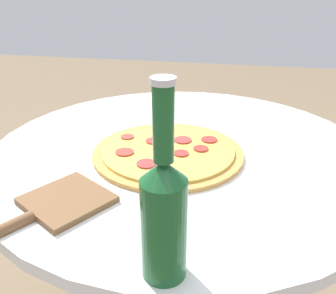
{
  "coord_description": "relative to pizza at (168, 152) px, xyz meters",
  "views": [
    {
      "loc": [
        0.12,
        -0.82,
        1.09
      ],
      "look_at": [
        -0.03,
        -0.04,
        0.71
      ],
      "focal_mm": 40.0,
      "sensor_mm": 36.0,
      "label": 1
    }
  ],
  "objects": [
    {
      "name": "pizza_paddle",
      "position": [
        -0.17,
        -0.26,
        -0.0
      ],
      "size": [
        0.23,
        0.29,
        0.02
      ],
      "rotation": [
        0.0,
        0.0,
        -2.13
      ],
      "color": "brown",
      "rests_on": "table"
    },
    {
      "name": "table",
      "position": [
        0.03,
        0.04,
        -0.17
      ],
      "size": [
        0.93,
        0.93,
        0.69
      ],
      "color": "white",
      "rests_on": "ground_plane"
    },
    {
      "name": "pizza",
      "position": [
        0.0,
        0.0,
        0.0
      ],
      "size": [
        0.35,
        0.35,
        0.02
      ],
      "color": "#C68E47",
      "rests_on": "table"
    },
    {
      "name": "beer_bottle",
      "position": [
        0.07,
        -0.37,
        0.1
      ],
      "size": [
        0.06,
        0.06,
        0.29
      ],
      "color": "#195628",
      "rests_on": "table"
    }
  ]
}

